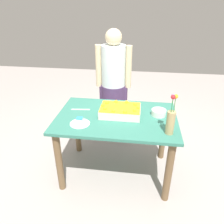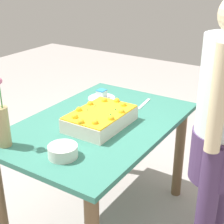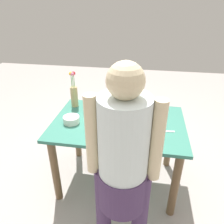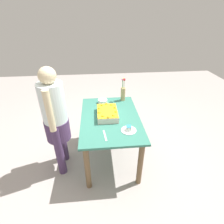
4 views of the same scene
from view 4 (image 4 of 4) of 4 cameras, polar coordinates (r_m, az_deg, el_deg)
ground_plane at (r=2.88m, az=-0.49°, el=-13.93°), size 8.00×8.00×0.00m
dining_table at (r=2.49m, az=-0.55°, el=-4.18°), size 1.22×0.81×0.73m
sheet_cake at (r=2.42m, az=-1.54°, el=-0.34°), size 0.41×0.28×0.11m
serving_plate_with_slice at (r=2.17m, az=5.47°, el=-5.67°), size 0.19×0.19×0.07m
cake_knife at (r=2.09m, az=-2.31°, el=-7.68°), size 0.20×0.04×0.00m
flower_vase at (r=2.82m, az=3.62°, el=6.42°), size 0.07×0.07×0.37m
fruit_bowl at (r=2.77m, az=-3.06°, el=3.51°), size 0.15×0.15×0.06m
person_standing at (r=2.30m, az=-18.03°, el=-1.46°), size 0.45×0.31×1.49m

